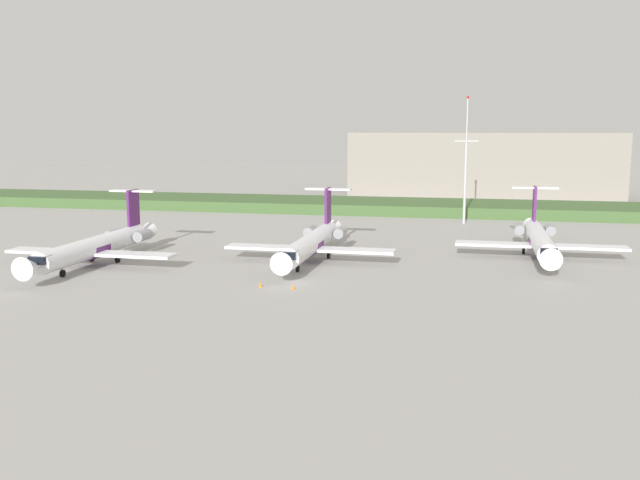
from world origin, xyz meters
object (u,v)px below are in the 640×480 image
(regional_jet_second, at_px, (312,242))
(regional_jet_third, at_px, (539,239))
(antenna_mast, at_px, (465,172))
(safety_cone_mid_marker, at_px, (293,287))
(safety_cone_front_marker, at_px, (260,285))
(regional_jet_nearest, at_px, (97,246))

(regional_jet_second, height_order, regional_jet_third, same)
(antenna_mast, relative_size, safety_cone_mid_marker, 43.02)
(antenna_mast, bearing_deg, safety_cone_mid_marker, -106.47)
(safety_cone_front_marker, relative_size, safety_cone_mid_marker, 1.00)
(regional_jet_third, xyz_separation_m, antenna_mast, (-10.72, 33.05, 7.28))
(regional_jet_second, distance_m, safety_cone_mid_marker, 17.68)
(regional_jet_second, relative_size, regional_jet_third, 1.00)
(regional_jet_nearest, distance_m, antenna_mast, 69.69)
(safety_cone_front_marker, bearing_deg, safety_cone_mid_marker, -4.69)
(safety_cone_mid_marker, bearing_deg, safety_cone_front_marker, 175.31)
(regional_jet_nearest, bearing_deg, safety_cone_front_marker, -17.94)
(regional_jet_third, height_order, safety_cone_front_marker, regional_jet_third)
(regional_jet_nearest, height_order, antenna_mast, antenna_mast)
(regional_jet_third, bearing_deg, antenna_mast, 107.97)
(regional_jet_second, xyz_separation_m, antenna_mast, (19.56, 42.39, 7.28))
(regional_jet_nearest, relative_size, safety_cone_front_marker, 56.36)
(safety_cone_mid_marker, bearing_deg, regional_jet_second, 96.13)
(regional_jet_second, bearing_deg, safety_cone_front_marker, -96.73)
(antenna_mast, xyz_separation_m, safety_cone_mid_marker, (-17.69, -59.82, -9.54))
(regional_jet_third, distance_m, antenna_mast, 35.50)
(regional_jet_second, height_order, antenna_mast, antenna_mast)
(regional_jet_nearest, distance_m, regional_jet_third, 60.05)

